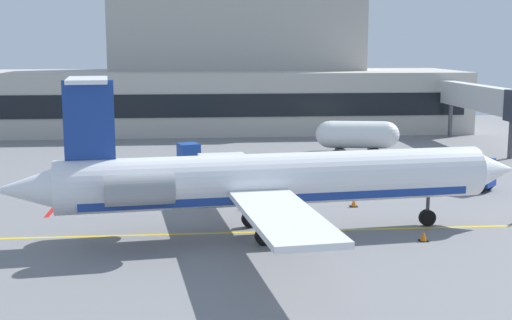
{
  "coord_description": "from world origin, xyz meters",
  "views": [
    {
      "loc": [
        -3.58,
        -33.2,
        10.0
      ],
      "look_at": [
        0.25,
        7.84,
        3.0
      ],
      "focal_mm": 48.31,
      "sensor_mm": 36.0,
      "label": 1
    }
  ],
  "objects_px": {
    "fuel_tank": "(357,135)",
    "pushback_tractor": "(196,158)",
    "regional_jet": "(268,180)",
    "baggage_tug": "(474,175)"
  },
  "relations": [
    {
      "from": "regional_jet",
      "to": "pushback_tractor",
      "type": "xyz_separation_m",
      "value": [
        -3.63,
        18.85,
        -1.96
      ]
    },
    {
      "from": "regional_jet",
      "to": "pushback_tractor",
      "type": "height_order",
      "value": "regional_jet"
    },
    {
      "from": "pushback_tractor",
      "to": "fuel_tank",
      "type": "bearing_deg",
      "value": 29.53
    },
    {
      "from": "baggage_tug",
      "to": "fuel_tank",
      "type": "bearing_deg",
      "value": 103.05
    },
    {
      "from": "fuel_tank",
      "to": "baggage_tug",
      "type": "bearing_deg",
      "value": -76.95
    },
    {
      "from": "baggage_tug",
      "to": "pushback_tractor",
      "type": "xyz_separation_m",
      "value": [
        -19.06,
        8.8,
        0.01
      ]
    },
    {
      "from": "fuel_tank",
      "to": "pushback_tractor",
      "type": "bearing_deg",
      "value": -150.47
    },
    {
      "from": "pushback_tractor",
      "to": "fuel_tank",
      "type": "xyz_separation_m",
      "value": [
        15.04,
        8.52,
        0.58
      ]
    },
    {
      "from": "baggage_tug",
      "to": "pushback_tractor",
      "type": "bearing_deg",
      "value": 155.21
    },
    {
      "from": "regional_jet",
      "to": "pushback_tractor",
      "type": "relative_size",
      "value": 6.79
    }
  ]
}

